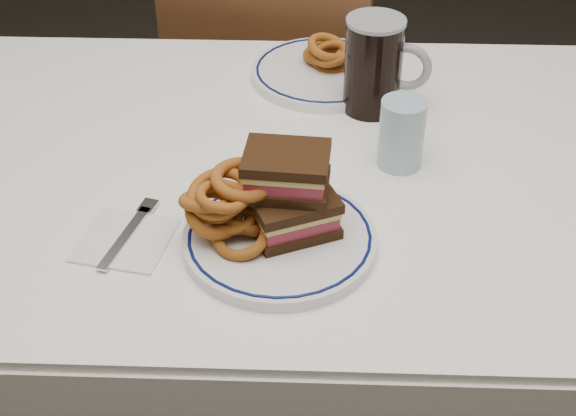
{
  "coord_description": "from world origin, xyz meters",
  "views": [
    {
      "loc": [
        0.08,
        -1.05,
        1.46
      ],
      "look_at": [
        0.05,
        -0.2,
        0.81
      ],
      "focal_mm": 50.0,
      "sensor_mm": 36.0,
      "label": 1
    }
  ],
  "objects_px": {
    "chair_far": "(278,74)",
    "main_plate": "(280,239)",
    "reuben_sandwich": "(290,192)",
    "beer_mug": "(375,65)",
    "far_plate": "(324,72)"
  },
  "relations": [
    {
      "from": "main_plate",
      "to": "beer_mug",
      "type": "height_order",
      "value": "beer_mug"
    },
    {
      "from": "reuben_sandwich",
      "to": "chair_far",
      "type": "bearing_deg",
      "value": 93.81
    },
    {
      "from": "reuben_sandwich",
      "to": "far_plate",
      "type": "height_order",
      "value": "reuben_sandwich"
    },
    {
      "from": "chair_far",
      "to": "main_plate",
      "type": "xyz_separation_m",
      "value": [
        0.04,
        -0.87,
        0.21
      ]
    },
    {
      "from": "beer_mug",
      "to": "far_plate",
      "type": "bearing_deg",
      "value": 127.22
    },
    {
      "from": "beer_mug",
      "to": "main_plate",
      "type": "bearing_deg",
      "value": -111.11
    },
    {
      "from": "main_plate",
      "to": "reuben_sandwich",
      "type": "bearing_deg",
      "value": 57.12
    },
    {
      "from": "beer_mug",
      "to": "reuben_sandwich",
      "type": "bearing_deg",
      "value": -110.37
    },
    {
      "from": "chair_far",
      "to": "reuben_sandwich",
      "type": "height_order",
      "value": "chair_far"
    },
    {
      "from": "reuben_sandwich",
      "to": "beer_mug",
      "type": "bearing_deg",
      "value": 69.63
    },
    {
      "from": "chair_far",
      "to": "far_plate",
      "type": "relative_size",
      "value": 3.77
    },
    {
      "from": "chair_far",
      "to": "beer_mug",
      "type": "height_order",
      "value": "chair_far"
    },
    {
      "from": "far_plate",
      "to": "beer_mug",
      "type": "bearing_deg",
      "value": -52.78
    },
    {
      "from": "beer_mug",
      "to": "far_plate",
      "type": "relative_size",
      "value": 0.62
    },
    {
      "from": "main_plate",
      "to": "far_plate",
      "type": "xyz_separation_m",
      "value": [
        0.06,
        0.49,
        0.0
      ]
    }
  ]
}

